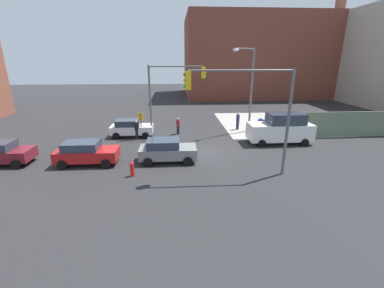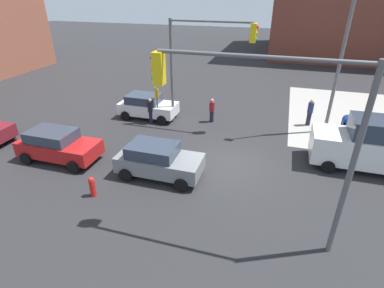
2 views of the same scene
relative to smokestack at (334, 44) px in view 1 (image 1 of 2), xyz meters
name	(u,v)px [view 1 (image 1 of 2)]	position (x,y,z in m)	size (l,w,h in m)	color
ground_plane	(204,151)	(-27.45, -30.00, -9.76)	(120.00, 120.00, 0.00)	#28282B
sidewalk_corner	(273,123)	(-18.45, -21.00, -9.75)	(12.00, 12.00, 0.01)	#9E9B93
construction_fence	(384,124)	(-10.10, -26.80, -8.56)	(18.69, 0.12, 2.40)	#607056
building_warehouse_north	(266,57)	(-11.32, 4.00, -2.38)	(32.00, 18.00, 14.76)	brown
smokestack	(334,44)	(0.00, 0.00, 0.00)	(1.80, 1.80, 19.52)	brown
traffic_signal_nw_corner	(172,87)	(-29.98, -25.50, -5.14)	(5.19, 0.36, 6.50)	#59595B
traffic_signal_se_corner	(249,101)	(-25.41, -34.50, -5.08)	(6.35, 0.36, 6.50)	#59595B
street_lamp_corner	(249,84)	(-22.56, -24.40, -5.06)	(2.41, 1.57, 8.00)	slate
warning_sign_two_way	(141,121)	(-32.85, -25.97, -8.12)	(0.48, 0.48, 2.40)	#4C4C4C
mailbox_blue	(261,126)	(-21.25, -25.00, -8.99)	(0.56, 0.64, 1.43)	navy
fire_hydrant	(132,169)	(-32.45, -34.20, -9.27)	(0.26, 0.26, 0.94)	red
sedan_white	(131,128)	(-33.88, -25.36, -8.92)	(3.89, 2.02, 1.62)	white
hatchback_gray	(167,150)	(-30.35, -31.87, -8.92)	(4.00, 2.02, 1.62)	slate
hatchback_red	(86,152)	(-35.91, -31.98, -8.91)	(4.15, 2.02, 1.62)	#B21919
hatchback_maroon	(1,153)	(-41.75, -31.66, -8.92)	(3.86, 2.02, 1.62)	maroon
van_white_delivery	(281,129)	(-20.60, -28.20, -8.48)	(5.40, 2.32, 2.62)	white
pedestrian_crossing	(238,121)	(-23.25, -23.50, -8.83)	(0.36, 0.36, 1.77)	navy
pedestrian_waiting	(137,129)	(-33.25, -26.20, -8.87)	(0.36, 0.36, 1.71)	black
pedestrian_walking_north	(178,126)	(-29.45, -24.80, -8.92)	(0.36, 0.36, 1.61)	maroon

